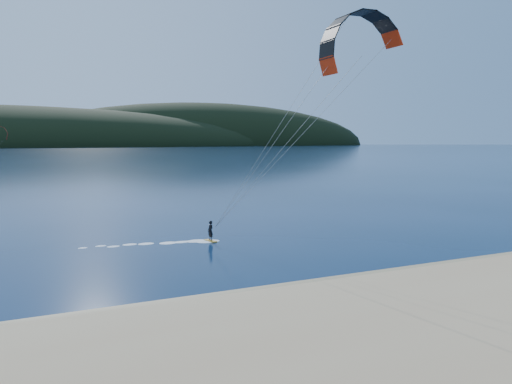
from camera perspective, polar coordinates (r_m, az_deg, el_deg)
ground at (r=22.59m, az=1.72°, el=-15.65°), size 1800.00×1800.00×0.00m
wet_sand at (r=26.44m, az=-2.73°, el=-12.27°), size 220.00×2.50×0.10m
headland at (r=764.18m, az=-24.11°, el=4.87°), size 1200.00×310.00×140.00m
kitesurfer_near at (r=39.30m, az=11.13°, el=14.34°), size 24.33×9.63×18.65m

